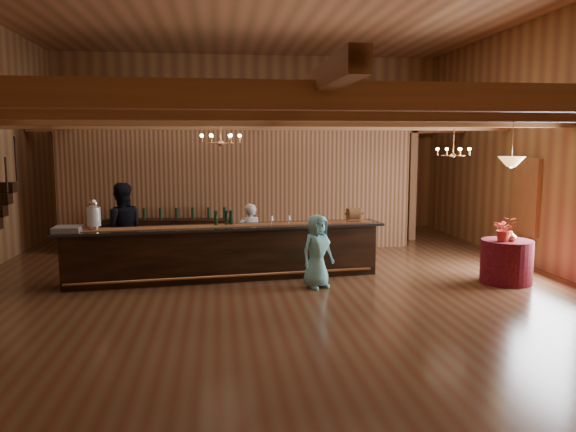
{
  "coord_description": "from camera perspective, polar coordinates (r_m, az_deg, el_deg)",
  "views": [
    {
      "loc": [
        -1.02,
        -10.96,
        2.73
      ],
      "look_at": [
        0.45,
        0.83,
        1.21
      ],
      "focal_mm": 35.0,
      "sensor_mm": 36.0,
      "label": 1
    }
  ],
  "objects": [
    {
      "name": "guest",
      "position": [
        10.73,
        2.98,
        -3.59
      ],
      "size": [
        0.82,
        0.73,
        1.42
      ],
      "primitive_type": "imported",
      "rotation": [
        0.0,
        0.0,
        0.51
      ],
      "color": "#76C8CF",
      "rests_on": "floor"
    },
    {
      "name": "bar_bottle_2",
      "position": [
        11.52,
        -5.8,
        -0.17
      ],
      "size": [
        0.07,
        0.07,
        0.3
      ],
      "primitive_type": "cylinder",
      "color": "black",
      "rests_on": "tasting_bar"
    },
    {
      "name": "table_flowers",
      "position": [
        11.68,
        21.15,
        -1.21
      ],
      "size": [
        0.55,
        0.52,
        0.49
      ],
      "primitive_type": "imported",
      "rotation": [
        0.0,
        0.0,
        -0.37
      ],
      "color": "red",
      "rests_on": "round_table"
    },
    {
      "name": "chandelier_right",
      "position": [
        13.52,
        16.44,
        6.33
      ],
      "size": [
        0.8,
        0.8,
        0.78
      ],
      "color": "tan",
      "rests_on": "beam_grid"
    },
    {
      "name": "bar_bottle_0",
      "position": [
        11.48,
        -7.33,
        -0.21
      ],
      "size": [
        0.07,
        0.07,
        0.3
      ],
      "primitive_type": "cylinder",
      "color": "black",
      "rests_on": "tasting_bar"
    },
    {
      "name": "table_vase",
      "position": [
        11.74,
        21.75,
        -1.61
      ],
      "size": [
        0.18,
        0.18,
        0.32
      ],
      "primitive_type": "imported",
      "rotation": [
        0.0,
        0.0,
        0.15
      ],
      "color": "tan",
      "rests_on": "round_table"
    },
    {
      "name": "backbar_shelf",
      "position": [
        14.3,
        -11.98,
        -2.07
      ],
      "size": [
        3.2,
        0.97,
        0.89
      ],
      "primitive_type": "cube",
      "rotation": [
        0.0,
        0.0,
        -0.15
      ],
      "color": "black",
      "rests_on": "floor"
    },
    {
      "name": "raffle_drum",
      "position": [
        11.96,
        6.72,
        0.23
      ],
      "size": [
        0.34,
        0.24,
        0.3
      ],
      "color": "#9A6B3C",
      "rests_on": "tasting_bar"
    },
    {
      "name": "pendant_lamp",
      "position": [
        11.72,
        21.75,
        5.16
      ],
      "size": [
        0.52,
        0.52,
        0.9
      ],
      "color": "tan",
      "rests_on": "beam_grid"
    },
    {
      "name": "wall_right",
      "position": [
        13.01,
        25.72,
        6.65
      ],
      "size": [
        0.1,
        14.0,
        5.5
      ],
      "primitive_type": "cube",
      "color": "olive",
      "rests_on": "floor"
    },
    {
      "name": "wall_back",
      "position": [
        17.99,
        -3.9,
        7.33
      ],
      "size": [
        12.0,
        0.1,
        5.5
      ],
      "primitive_type": "cube",
      "color": "olive",
      "rests_on": "floor"
    },
    {
      "name": "beam_grid",
      "position": [
        11.52,
        -2.06,
        9.82
      ],
      "size": [
        11.9,
        13.9,
        0.39
      ],
      "color": "#9A6835",
      "rests_on": "wall_left"
    },
    {
      "name": "support_posts",
      "position": [
        10.57,
        -1.53,
        1.14
      ],
      "size": [
        9.2,
        10.2,
        3.2
      ],
      "color": "#9A6835",
      "rests_on": "floor"
    },
    {
      "name": "backroom_boxes",
      "position": [
        16.62,
        -4.55,
        -0.35
      ],
      "size": [
        4.1,
        0.6,
        1.1
      ],
      "color": "black",
      "rests_on": "floor"
    },
    {
      "name": "staff_second",
      "position": [
        12.29,
        -16.56,
        -1.25
      ],
      "size": [
        1.06,
        0.89,
        1.94
      ],
      "primitive_type": "imported",
      "rotation": [
        0.0,
        0.0,
        3.32
      ],
      "color": "black",
      "rests_on": "floor"
    },
    {
      "name": "partition_wall",
      "position": [
        14.51,
        -5.05,
        2.59
      ],
      "size": [
        9.0,
        0.18,
        3.1
      ],
      "primitive_type": "cube",
      "color": "brown",
      "rests_on": "floor"
    },
    {
      "name": "beverage_dispenser",
      "position": [
        11.39,
        -19.14,
        0.08
      ],
      "size": [
        0.26,
        0.26,
        0.6
      ],
      "color": "silver",
      "rests_on": "tasting_bar"
    },
    {
      "name": "bar_bottle_1",
      "position": [
        11.51,
        -6.26,
        -0.18
      ],
      "size": [
        0.07,
        0.07,
        0.3
      ],
      "primitive_type": "cylinder",
      "color": "black",
      "rests_on": "tasting_bar"
    },
    {
      "name": "floor",
      "position": [
        11.34,
        -1.75,
        -6.66
      ],
      "size": [
        14.0,
        14.0,
        0.0
      ],
      "primitive_type": "plane",
      "color": "brown",
      "rests_on": "ground"
    },
    {
      "name": "round_table",
      "position": [
        11.94,
        21.31,
        -4.33
      ],
      "size": [
        0.99,
        0.99,
        0.86
      ],
      "primitive_type": "cylinder",
      "color": "maroon",
      "rests_on": "floor"
    },
    {
      "name": "glass_rack_tray",
      "position": [
        11.37,
        -21.46,
        -1.24
      ],
      "size": [
        0.5,
        0.5,
        0.1
      ],
      "primitive_type": "cube",
      "color": "gray",
      "rests_on": "tasting_bar"
    },
    {
      "name": "wall_front",
      "position": [
        4.09,
        7.42,
        7.49
      ],
      "size": [
        12.0,
        0.1,
        5.5
      ],
      "primitive_type": "cube",
      "color": "olive",
      "rests_on": "floor"
    },
    {
      "name": "chandelier_left",
      "position": [
        11.49,
        -6.84,
        7.83
      ],
      "size": [
        0.8,
        0.8,
        0.5
      ],
      "color": "tan",
      "rests_on": "beam_grid"
    },
    {
      "name": "floor_plant",
      "position": [
        15.13,
        5.34,
        -0.76
      ],
      "size": [
        0.77,
        0.66,
        1.24
      ],
      "primitive_type": "imported",
      "rotation": [
        0.0,
        0.0,
        -0.17
      ],
      "color": "#305C1F",
      "rests_on": "floor"
    },
    {
      "name": "window_right_back",
      "position": [
        13.89,
        23.04,
        1.83
      ],
      "size": [
        0.12,
        1.05,
        1.75
      ],
      "primitive_type": "cube",
      "color": "white",
      "rests_on": "wall_right"
    },
    {
      "name": "bartender",
      "position": [
        12.29,
        -3.91,
        -2.1
      ],
      "size": [
        0.57,
        0.41,
        1.46
      ],
      "primitive_type": "imported",
      "rotation": [
        0.0,
        0.0,
        3.27
      ],
      "color": "white",
      "rests_on": "floor"
    },
    {
      "name": "tasting_bar",
      "position": [
        11.49,
        -6.38,
        -3.67
      ],
      "size": [
        6.62,
        1.54,
        1.11
      ],
      "rotation": [
        0.0,
        0.0,
        0.11
      ],
      "color": "black",
      "rests_on": "floor"
    }
  ]
}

